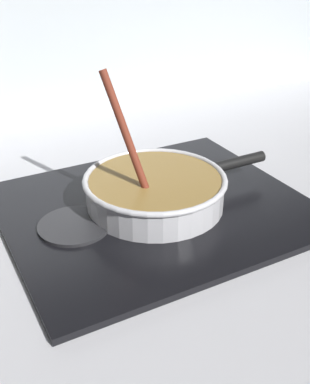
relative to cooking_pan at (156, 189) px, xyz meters
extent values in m
cube|color=#B7B7BC|center=(0.04, -0.22, -0.07)|extent=(2.40, 1.60, 0.04)
cube|color=silver|center=(0.04, 0.57, 0.23)|extent=(2.40, 0.02, 0.55)
cube|color=black|center=(0.00, 0.00, -0.04)|extent=(0.56, 0.48, 0.01)
torus|color=#592D0C|center=(0.00, 0.00, -0.03)|extent=(0.16, 0.16, 0.01)
cylinder|color=#262628|center=(-0.16, 0.00, -0.03)|extent=(0.13, 0.13, 0.01)
cylinder|color=silver|center=(0.00, 0.00, -0.01)|extent=(0.26, 0.26, 0.06)
cylinder|color=olive|center=(0.00, 0.00, 0.00)|extent=(0.25, 0.25, 0.05)
torus|color=silver|center=(0.00, 0.00, 0.02)|extent=(0.27, 0.27, 0.01)
cylinder|color=black|center=(0.19, 0.00, 0.01)|extent=(0.13, 0.02, 0.02)
cylinder|color=#E5CC7A|center=(0.07, -0.04, 0.01)|extent=(0.04, 0.04, 0.01)
cylinder|color=beige|center=(0.02, -0.07, 0.01)|extent=(0.04, 0.04, 0.01)
cylinder|color=#EDD88C|center=(-0.03, -0.06, 0.01)|extent=(0.03, 0.03, 0.01)
cylinder|color=beige|center=(-0.05, 0.04, 0.01)|extent=(0.03, 0.03, 0.01)
cylinder|color=beige|center=(-0.05, -0.01, 0.01)|extent=(0.03, 0.03, 0.01)
cylinder|color=#EDD88C|center=(0.07, 0.01, 0.01)|extent=(0.04, 0.04, 0.01)
cylinder|color=#E5CC7A|center=(0.01, 0.03, 0.01)|extent=(0.04, 0.04, 0.01)
cylinder|color=maroon|center=(-0.05, 0.01, 0.12)|extent=(0.07, 0.09, 0.22)
cube|color=brown|center=(-0.03, -0.03, 0.01)|extent=(0.05, 0.05, 0.01)
camera|label=1|loc=(-0.37, -0.69, 0.42)|focal=44.02mm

